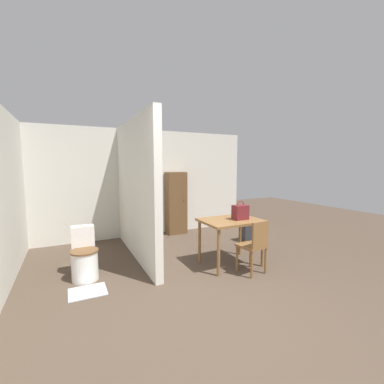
# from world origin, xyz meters

# --- Properties ---
(ground_plane) EXTENTS (16.00, 16.00, 0.00)m
(ground_plane) POSITION_xyz_m (0.00, 0.00, 0.00)
(ground_plane) COLOR #4C3D30
(wall_back) EXTENTS (5.57, 0.12, 2.50)m
(wall_back) POSITION_xyz_m (0.00, 3.96, 1.25)
(wall_back) COLOR silver
(wall_back) RESTS_ON ground_plane
(partition_wall) EXTENTS (0.12, 2.64, 2.50)m
(partition_wall) POSITION_xyz_m (-0.42, 2.58, 1.25)
(partition_wall) COLOR silver
(partition_wall) RESTS_ON ground_plane
(dining_table) EXTENTS (0.98, 0.74, 0.77)m
(dining_table) POSITION_xyz_m (0.91, 1.46, 0.68)
(dining_table) COLOR brown
(dining_table) RESTS_ON ground_plane
(wooden_chair) EXTENTS (0.42, 0.42, 0.85)m
(wooden_chair) POSITION_xyz_m (1.01, 0.97, 0.47)
(wooden_chair) COLOR brown
(wooden_chair) RESTS_ON ground_plane
(toilet) EXTENTS (0.39, 0.54, 0.76)m
(toilet) POSITION_xyz_m (-1.35, 1.96, 0.31)
(toilet) COLOR white
(toilet) RESTS_ON ground_plane
(handbag) EXTENTS (0.25, 0.17, 0.31)m
(handbag) POSITION_xyz_m (1.05, 1.40, 0.90)
(handbag) COLOR maroon
(handbag) RESTS_ON dining_table
(wooden_cabinet) EXTENTS (0.47, 0.35, 1.51)m
(wooden_cabinet) POSITION_xyz_m (0.85, 3.71, 0.75)
(wooden_cabinet) COLOR brown
(wooden_cabinet) RESTS_ON ground_plane
(bath_mat) EXTENTS (0.47, 0.39, 0.01)m
(bath_mat) POSITION_xyz_m (-1.35, 1.49, 0.01)
(bath_mat) COLOR #B2BCC6
(bath_mat) RESTS_ON ground_plane
(space_heater) EXTENTS (0.31, 0.19, 0.47)m
(space_heater) POSITION_xyz_m (2.04, 2.39, 0.24)
(space_heater) COLOR #2D2D33
(space_heater) RESTS_ON ground_plane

